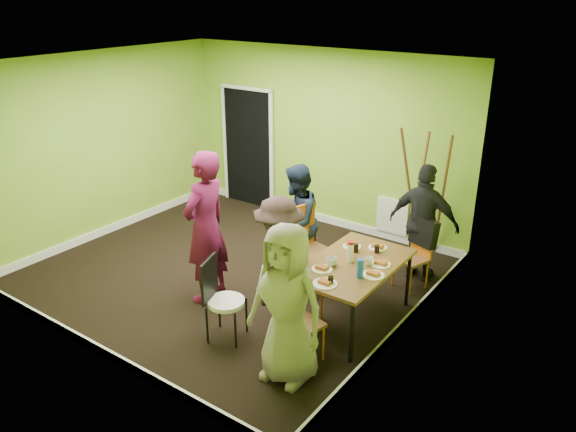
% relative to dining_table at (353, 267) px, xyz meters
% --- Properties ---
extents(ground, '(5.00, 5.00, 0.00)m').
position_rel_dining_table_xyz_m(ground, '(-1.91, 0.10, -0.70)').
color(ground, black).
rests_on(ground, ground).
extents(room_walls, '(5.04, 4.54, 2.82)m').
position_rel_dining_table_xyz_m(room_walls, '(-1.93, 0.15, 0.29)').
color(room_walls, '#80A92B').
rests_on(room_walls, ground).
extents(dining_table, '(0.90, 1.50, 0.75)m').
position_rel_dining_table_xyz_m(dining_table, '(0.00, 0.00, 0.00)').
color(dining_table, black).
rests_on(dining_table, ground).
extents(chair_left_far, '(0.55, 0.54, 1.09)m').
position_rel_dining_table_xyz_m(chair_left_far, '(-0.88, 0.41, -0.08)').
color(chair_left_far, orange).
rests_on(chair_left_far, ground).
extents(chair_left_near, '(0.47, 0.47, 0.91)m').
position_rel_dining_table_xyz_m(chair_left_near, '(-0.49, -0.38, -0.18)').
color(chair_left_near, orange).
rests_on(chair_left_near, ground).
extents(chair_back_end, '(0.49, 0.53, 0.91)m').
position_rel_dining_table_xyz_m(chair_back_end, '(0.28, 1.28, -0.05)').
color(chair_back_end, orange).
rests_on(chair_back_end, ground).
extents(chair_front_end, '(0.46, 0.46, 0.91)m').
position_rel_dining_table_xyz_m(chair_front_end, '(-0.07, -1.02, -0.18)').
color(chair_front_end, orange).
rests_on(chair_front_end, ground).
extents(chair_bentwood, '(0.47, 0.46, 0.95)m').
position_rel_dining_table_xyz_m(chair_bentwood, '(-1.01, -1.12, -0.17)').
color(chair_bentwood, black).
rests_on(chair_bentwood, ground).
extents(easel, '(0.75, 0.71, 1.88)m').
position_rel_dining_table_xyz_m(easel, '(-0.04, 2.04, 0.24)').
color(easel, brown).
rests_on(easel, ground).
extents(plate_near_left, '(0.22, 0.22, 0.01)m').
position_rel_dining_table_xyz_m(plate_near_left, '(-0.22, 0.36, 0.06)').
color(plate_near_left, white).
rests_on(plate_near_left, dining_table).
extents(plate_near_right, '(0.23, 0.23, 0.01)m').
position_rel_dining_table_xyz_m(plate_near_right, '(-0.20, -0.34, 0.06)').
color(plate_near_right, white).
rests_on(plate_near_right, dining_table).
extents(plate_far_back, '(0.22, 0.22, 0.01)m').
position_rel_dining_table_xyz_m(plate_far_back, '(0.05, 0.51, 0.06)').
color(plate_far_back, white).
rests_on(plate_far_back, dining_table).
extents(plate_far_front, '(0.26, 0.26, 0.01)m').
position_rel_dining_table_xyz_m(plate_far_front, '(-0.00, -0.60, 0.06)').
color(plate_far_front, white).
rests_on(plate_far_front, dining_table).
extents(plate_wall_back, '(0.23, 0.23, 0.01)m').
position_rel_dining_table_xyz_m(plate_wall_back, '(0.27, 0.14, 0.06)').
color(plate_wall_back, white).
rests_on(plate_wall_back, dining_table).
extents(plate_wall_front, '(0.25, 0.25, 0.01)m').
position_rel_dining_table_xyz_m(plate_wall_front, '(0.32, -0.14, 0.06)').
color(plate_wall_front, white).
rests_on(plate_wall_front, dining_table).
extents(thermos, '(0.07, 0.07, 0.22)m').
position_rel_dining_table_xyz_m(thermos, '(-0.05, 0.01, 0.16)').
color(thermos, white).
rests_on(thermos, dining_table).
extents(blue_bottle, '(0.07, 0.07, 0.21)m').
position_rel_dining_table_xyz_m(blue_bottle, '(0.22, -0.25, 0.16)').
color(blue_bottle, blue).
rests_on(blue_bottle, dining_table).
extents(orange_bottle, '(0.04, 0.04, 0.09)m').
position_rel_dining_table_xyz_m(orange_bottle, '(-0.10, 0.10, 0.10)').
color(orange_bottle, orange).
rests_on(orange_bottle, dining_table).
extents(glass_mid, '(0.06, 0.06, 0.11)m').
position_rel_dining_table_xyz_m(glass_mid, '(-0.12, 0.26, 0.11)').
color(glass_mid, black).
rests_on(glass_mid, dining_table).
extents(glass_back, '(0.06, 0.06, 0.09)m').
position_rel_dining_table_xyz_m(glass_back, '(0.09, 0.40, 0.10)').
color(glass_back, black).
rests_on(glass_back, dining_table).
extents(glass_front, '(0.06, 0.06, 0.09)m').
position_rel_dining_table_xyz_m(glass_front, '(0.04, -0.55, 0.10)').
color(glass_front, black).
rests_on(glass_front, dining_table).
extents(cup_a, '(0.12, 0.12, 0.09)m').
position_rel_dining_table_xyz_m(cup_a, '(-0.17, -0.19, 0.10)').
color(cup_a, white).
rests_on(cup_a, dining_table).
extents(cup_b, '(0.10, 0.10, 0.09)m').
position_rel_dining_table_xyz_m(cup_b, '(0.16, 0.07, 0.10)').
color(cup_b, white).
rests_on(cup_b, dining_table).
extents(person_standing, '(0.49, 0.72, 1.91)m').
position_rel_dining_table_xyz_m(person_standing, '(-1.72, -0.56, 0.26)').
color(person_standing, '#550E34').
rests_on(person_standing, ground).
extents(person_left_far, '(0.79, 0.90, 1.54)m').
position_rel_dining_table_xyz_m(person_left_far, '(-1.17, 0.57, 0.08)').
color(person_left_far, '#162038').
rests_on(person_left_far, ground).
extents(person_left_near, '(0.89, 1.13, 1.54)m').
position_rel_dining_table_xyz_m(person_left_near, '(-0.67, -0.50, 0.08)').
color(person_left_near, black).
rests_on(person_left_near, ground).
extents(person_back_end, '(0.95, 0.44, 1.58)m').
position_rel_dining_table_xyz_m(person_back_end, '(0.22, 1.46, 0.09)').
color(person_back_end, black).
rests_on(person_back_end, ground).
extents(person_front_end, '(0.83, 0.56, 1.65)m').
position_rel_dining_table_xyz_m(person_front_end, '(-0.02, -1.26, 0.13)').
color(person_front_end, '#9C9488').
rests_on(person_front_end, ground).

